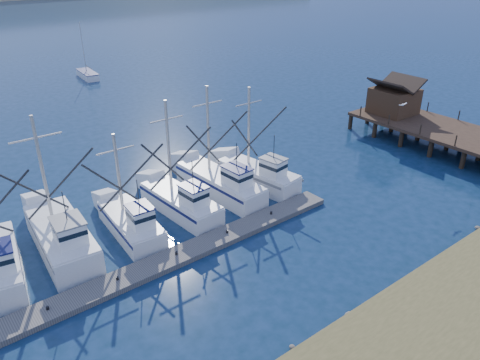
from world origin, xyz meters
The scene contains 6 objects.
ground centered at (0.00, 0.00, 0.00)m, with size 500.00×500.00×0.00m, color #0C2338.
floating_dock centered at (-9.54, 5.96, 0.18)m, with size 27.23×1.82×0.36m, color #67625C.
timber_pier centered at (21.50, 8.46, 2.57)m, with size 7.00×20.00×8.00m.
trawler_fleet centered at (-10.29, 10.87, 1.00)m, with size 27.05×9.16×9.72m.
sailboat_near centered at (4.45, 53.72, 0.50)m, with size 2.23×5.73×8.10m.
flying_gull centered at (13.01, 5.49, 6.13)m, with size 1.02×0.19×0.19m.
Camera 1 is at (-20.17, -15.62, 17.68)m, focal length 35.00 mm.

